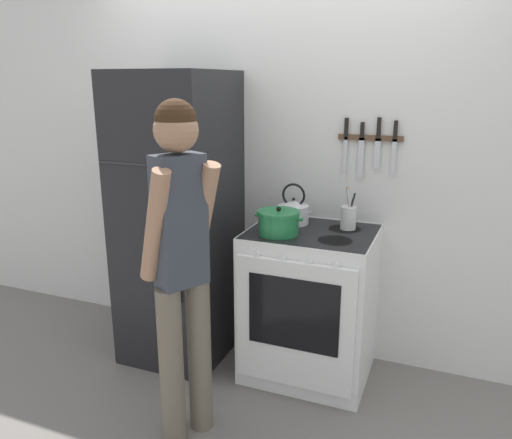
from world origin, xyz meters
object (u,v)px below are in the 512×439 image
object	(u,v)px
stove_range	(309,304)
person	(181,257)
refrigerator	(179,219)
tea_kettle	(294,211)
utensil_jar	(348,217)
dutch_oven_pot	(279,222)

from	to	relation	value
stove_range	person	world-z (taller)	person
refrigerator	person	distance (m)	0.87
stove_range	person	size ratio (longest dim) A/B	0.54
person	tea_kettle	bearing A→B (deg)	11.76
refrigerator	utensil_jar	size ratio (longest dim) A/B	7.14
refrigerator	tea_kettle	xyz separation A→B (m)	(0.72, 0.16, 0.08)
stove_range	tea_kettle	world-z (taller)	tea_kettle
refrigerator	tea_kettle	distance (m)	0.74
stove_range	person	bearing A→B (deg)	-119.04
dutch_oven_pot	tea_kettle	size ratio (longest dim) A/B	1.13
dutch_oven_pot	utensil_jar	bearing A→B (deg)	35.21
refrigerator	dutch_oven_pot	xyz separation A→B (m)	(0.70, -0.08, 0.08)
stove_range	utensil_jar	xyz separation A→B (m)	(0.18, 0.15, 0.53)
dutch_oven_pot	utensil_jar	world-z (taller)	utensil_jar
dutch_oven_pot	person	world-z (taller)	person
utensil_jar	person	bearing A→B (deg)	-123.62
refrigerator	utensil_jar	world-z (taller)	refrigerator
refrigerator	person	size ratio (longest dim) A/B	1.08
dutch_oven_pot	stove_range	bearing A→B (deg)	29.60
stove_range	tea_kettle	bearing A→B (deg)	136.06
stove_range	dutch_oven_pot	world-z (taller)	dutch_oven_pot
tea_kettle	utensil_jar	world-z (taller)	utensil_jar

